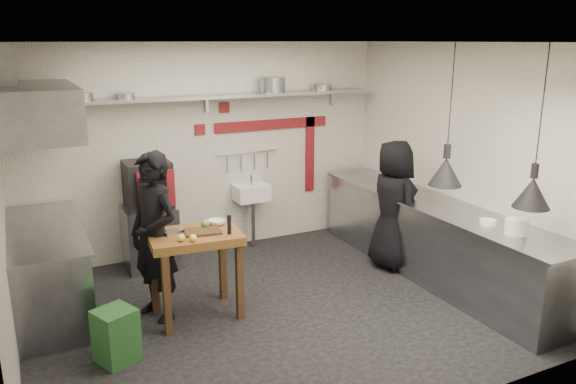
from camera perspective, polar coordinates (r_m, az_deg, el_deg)
name	(u,v)px	position (r m, az deg, el deg)	size (l,w,h in m)	color
floor	(274,310)	(6.20, -1.44, -11.87)	(5.00, 5.00, 0.00)	black
ceiling	(272,42)	(5.52, -1.64, 14.96)	(5.00, 5.00, 0.00)	beige
wall_back	(208,150)	(7.62, -8.18, 4.29)	(5.00, 0.04, 2.80)	silver
wall_front	(400,252)	(3.98, 11.28, -6.04)	(5.00, 0.04, 2.80)	silver
wall_right	(461,162)	(7.09, 17.17, 2.95)	(0.04, 4.20, 2.80)	silver
red_band_horiz	(272,124)	(7.89, -1.60, 6.88)	(1.70, 0.02, 0.14)	maroon
red_band_vert	(310,154)	(8.24, 2.23, 3.84)	(0.14, 0.02, 1.10)	maroon
red_tile_a	(224,108)	(7.60, -6.47, 8.51)	(0.14, 0.02, 0.14)	maroon
red_tile_b	(200,130)	(7.52, -8.93, 6.29)	(0.14, 0.02, 0.14)	maroon
back_shelf	(210,97)	(7.35, -7.94, 9.58)	(4.60, 0.34, 0.04)	gray
shelf_bracket_left	(50,111)	(7.15, -23.03, 7.56)	(0.04, 0.06, 0.24)	gray
shelf_bracket_mid	(206,103)	(7.50, -8.28, 8.91)	(0.04, 0.06, 0.24)	gray
shelf_bracket_right	(332,97)	(8.28, 4.48, 9.60)	(0.04, 0.06, 0.24)	gray
pan_far_left	(80,97)	(7.01, -20.35, 9.06)	(0.29, 0.29, 0.09)	gray
pan_mid_left	(125,96)	(7.08, -16.25, 9.36)	(0.24, 0.24, 0.07)	gray
stock_pot	(273,85)	(7.66, -1.58, 10.84)	(0.34, 0.34, 0.20)	gray
pan_right	(322,87)	(8.01, 3.43, 10.58)	(0.27, 0.27, 0.08)	gray
oven_stand	(150,237)	(7.38, -13.82, -4.42)	(0.63, 0.58, 0.80)	gray
combi_oven	(148,184)	(7.18, -14.06, 0.78)	(0.54, 0.50, 0.58)	black
oven_door	(156,189)	(6.91, -13.22, 0.26)	(0.45, 0.03, 0.46)	maroon
oven_glass	(153,191)	(6.83, -13.53, 0.09)	(0.33, 0.01, 0.34)	black
hand_sink	(251,193)	(7.78, -3.74, -0.05)	(0.46, 0.34, 0.22)	white
sink_tap	(251,180)	(7.73, -3.76, 1.23)	(0.03, 0.03, 0.14)	gray
sink_drain	(253,224)	(7.87, -3.57, -3.21)	(0.06, 0.06, 0.66)	gray
utensil_rail	(247,152)	(7.78, -4.21, 4.03)	(0.02, 0.02, 0.90)	gray
counter_right	(433,240)	(7.12, 14.50, -4.77)	(0.70, 3.80, 0.90)	gray
counter_right_top	(435,204)	(6.98, 14.75, -1.18)	(0.76, 3.90, 0.03)	gray
plate_stack	(516,227)	(6.10, 22.17, -3.29)	(0.22, 0.22, 0.15)	white
small_bowl_right	(488,222)	(6.32, 19.66, -2.90)	(0.18, 0.18, 0.05)	white
counter_left	(48,271)	(6.52, -23.19, -7.43)	(0.70, 1.90, 0.90)	gray
counter_left_top	(43,230)	(6.37, -23.62, -3.55)	(0.76, 2.00, 0.03)	gray
extractor_hood	(34,111)	(6.11, -24.38, 7.55)	(0.78, 1.60, 0.50)	gray
hood_duct	(0,70)	(6.08, -27.18, 11.00)	(0.28, 0.28, 0.50)	gray
green_bin	(116,336)	(5.44, -17.07, -13.77)	(0.32, 0.32, 0.50)	#215124
prep_table	(196,275)	(5.98, -9.29, -8.29)	(0.92, 0.64, 0.92)	brown
cutting_board	(203,231)	(5.80, -8.64, -3.98)	(0.36, 0.25, 0.03)	#482F1A
pepper_mill	(229,225)	(5.70, -5.99, -3.30)	(0.04, 0.04, 0.20)	black
lemon_a	(181,238)	(5.58, -10.78, -4.59)	(0.07, 0.07, 0.07)	yellow
lemon_b	(193,238)	(5.56, -9.62, -4.62)	(0.07, 0.07, 0.07)	yellow
veg_ball	(205,224)	(5.92, -8.40, -3.19)	(0.09, 0.09, 0.09)	#66973B
steel_tray	(172,232)	(5.84, -11.67, -3.98)	(0.19, 0.13, 0.03)	gray
bowl	(217,222)	(6.02, -7.27, -3.07)	(0.18, 0.18, 0.06)	white
heat_lamp_near	(450,116)	(5.69, 16.12, 7.41)	(0.33, 0.33, 1.38)	black
heat_lamp_far	(540,128)	(5.69, 24.21, 5.93)	(0.35, 0.35, 1.53)	black
chef_left	(154,237)	(5.89, -13.42, -4.45)	(0.64, 0.42, 1.76)	black
chef_right	(393,205)	(7.15, 10.65, -1.32)	(0.80, 0.52, 1.64)	black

